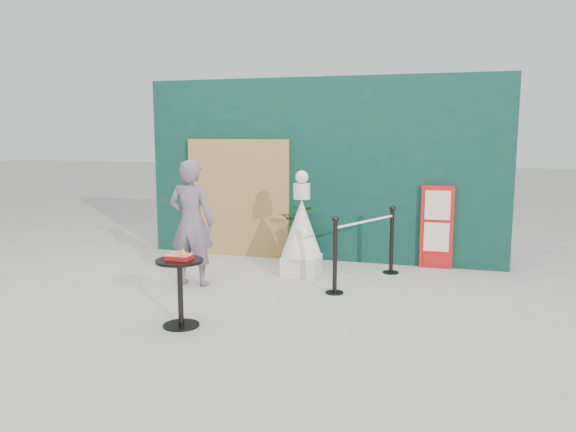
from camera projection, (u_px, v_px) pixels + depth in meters
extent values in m
plane|color=#ADAAA5|center=(259.00, 315.00, 6.55)|extent=(60.00, 60.00, 0.00)
cube|color=#0A2F29|center=(321.00, 170.00, 9.31)|extent=(6.00, 0.30, 3.00)
cube|color=tan|center=(238.00, 198.00, 9.58)|extent=(1.80, 0.08, 2.00)
imported|color=slate|center=(191.00, 223.00, 7.74)|extent=(0.66, 0.45, 1.75)
cube|color=red|center=(437.00, 227.00, 8.73)|extent=(0.50, 0.06, 1.30)
cube|color=beige|center=(438.00, 205.00, 8.64)|extent=(0.38, 0.02, 0.45)
cube|color=beige|center=(436.00, 237.00, 8.72)|extent=(0.38, 0.02, 0.45)
cube|color=red|center=(435.00, 259.00, 8.77)|extent=(0.38, 0.02, 0.18)
cube|color=silver|center=(301.00, 265.00, 8.41)|extent=(0.52, 0.52, 0.29)
cone|color=white|center=(302.00, 228.00, 8.32)|extent=(0.61, 0.61, 0.86)
cylinder|color=white|center=(302.00, 191.00, 8.24)|extent=(0.25, 0.25, 0.23)
sphere|color=white|center=(302.00, 177.00, 8.21)|extent=(0.19, 0.19, 0.19)
cylinder|color=black|center=(181.00, 325.00, 6.18)|extent=(0.40, 0.40, 0.02)
cylinder|color=black|center=(180.00, 294.00, 6.13)|extent=(0.06, 0.06, 0.72)
cylinder|color=black|center=(179.00, 261.00, 6.07)|extent=(0.52, 0.52, 0.03)
cube|color=#B31413|center=(179.00, 257.00, 6.07)|extent=(0.26, 0.19, 0.05)
cube|color=red|center=(179.00, 255.00, 6.06)|extent=(0.24, 0.17, 0.00)
cube|color=#E29D52|center=(176.00, 253.00, 6.08)|extent=(0.15, 0.14, 0.02)
cube|color=#DEBD51|center=(183.00, 254.00, 6.03)|extent=(0.13, 0.13, 0.02)
cone|color=#FFE243|center=(183.00, 251.00, 6.10)|extent=(0.06, 0.06, 0.06)
cylinder|color=brown|center=(300.00, 254.00, 9.16)|extent=(0.34, 0.34, 0.29)
cylinder|color=brown|center=(300.00, 244.00, 9.14)|extent=(0.38, 0.38, 0.05)
imported|color=#2E5022|center=(300.00, 224.00, 9.09)|extent=(0.56, 0.49, 0.63)
cylinder|color=black|center=(335.00, 293.00, 7.44)|extent=(0.24, 0.24, 0.02)
cylinder|color=black|center=(335.00, 258.00, 7.37)|extent=(0.06, 0.06, 0.96)
sphere|color=black|center=(335.00, 220.00, 7.29)|extent=(0.09, 0.09, 0.09)
cylinder|color=black|center=(391.00, 272.00, 8.50)|extent=(0.24, 0.24, 0.02)
cylinder|color=black|center=(392.00, 242.00, 8.43)|extent=(0.06, 0.06, 0.96)
sphere|color=black|center=(393.00, 208.00, 8.36)|extent=(0.09, 0.09, 0.09)
cylinder|color=white|center=(366.00, 221.00, 7.84)|extent=(0.63, 1.31, 0.03)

